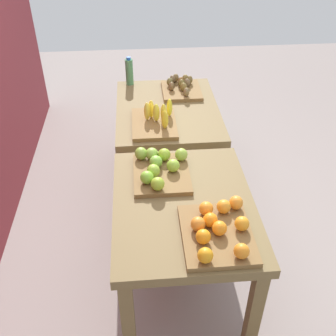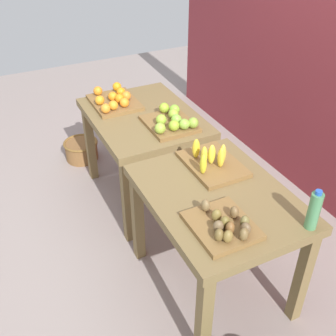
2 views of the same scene
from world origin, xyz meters
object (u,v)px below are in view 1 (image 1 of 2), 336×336
Objects in this scene: water_bottle at (129,72)px; apple_bin at (160,169)px; display_table_left at (183,217)px; display_table_right at (167,121)px; watermelon_pile at (186,117)px; kiwi_bin at (181,88)px; banana_crate at (155,120)px; orange_bin at (218,230)px.

apple_bin is at bearing -172.50° from water_bottle.
water_bottle is (1.58, 0.29, 0.23)m from display_table_left.
watermelon_pile is at bearing -16.84° from display_table_right.
display_table_right reaches higher than watermelon_pile.
water_bottle is (1.31, 0.17, 0.07)m from apple_bin.
apple_bin is 1.16m from kiwi_bin.
banana_crate is 1.80× the size of water_bottle.
banana_crate is at bearing -165.91° from water_bottle.
orange_bin is at bearing -179.85° from kiwi_bin.
display_table_left is 1.12m from display_table_right.
kiwi_bin is (1.67, 0.00, -0.01)m from orange_bin.
apple_bin is 0.96× the size of banana_crate.
watermelon_pile is (2.28, -0.13, -0.64)m from orange_bin.
display_table_left is 4.27× the size of water_bottle.
kiwi_bin is at bearing -12.68° from apple_bin.
display_table_right is at bearing 0.00° from display_table_left.
water_bottle is at bearing 127.69° from watermelon_pile.
water_bottle is (1.85, 0.43, 0.07)m from orange_bin.
apple_bin is at bearing 167.32° from kiwi_bin.
display_table_left is 2.31× the size of orange_bin.
apple_bin is 1.72× the size of water_bottle.
banana_crate is (1.13, 0.25, -0.00)m from orange_bin.
apple_bin reaches higher than orange_bin.
watermelon_pile is at bearing -7.65° from display_table_left.
apple_bin is 1.32m from water_bottle.
watermelon_pile is (2.01, -0.27, -0.48)m from display_table_left.
kiwi_bin is (0.53, -0.25, -0.01)m from banana_crate.
watermelon_pile is at bearing -18.30° from banana_crate.
banana_crate reaches higher than display_table_right.
water_bottle reaches higher than display_table_left.
orange_bin is at bearing -166.90° from water_bottle.
water_bottle is (0.72, 0.18, 0.07)m from banana_crate.
kiwi_bin is at bearing -113.24° from water_bottle.
water_bottle reaches higher than banana_crate.
watermelon_pile is at bearing -3.23° from orange_bin.
water_bottle reaches higher than display_table_right.
kiwi_bin is 0.62× the size of watermelon_pile.
water_bottle is (0.18, 0.43, 0.08)m from kiwi_bin.
watermelon_pile is (0.43, -0.56, -0.72)m from water_bottle.
orange_bin is 1.90m from water_bottle.
kiwi_bin reaches higher than watermelon_pile.
kiwi_bin is at bearing 0.15° from orange_bin.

